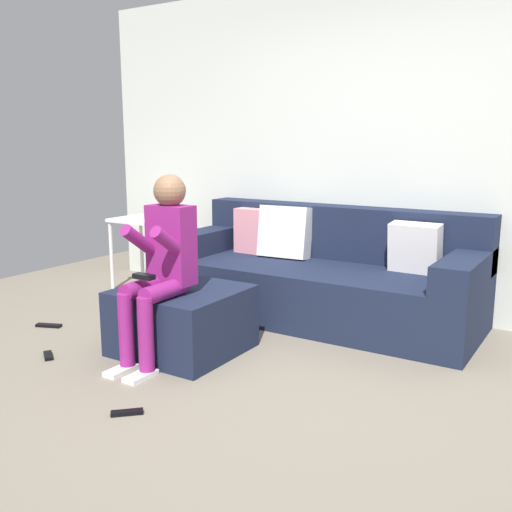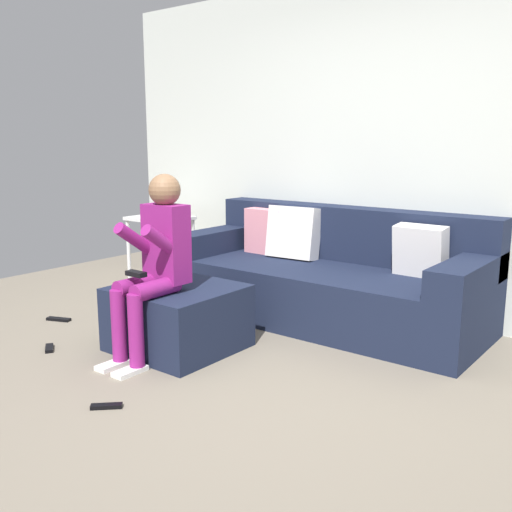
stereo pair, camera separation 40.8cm
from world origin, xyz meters
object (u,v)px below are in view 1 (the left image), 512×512
at_px(ottoman, 182,320).
at_px(remote_near_ottoman, 127,413).
at_px(remote_under_side_table, 49,325).
at_px(remote_by_storage_bin, 48,356).
at_px(couch_sectional, 322,276).
at_px(side_table, 144,231).
at_px(person_seated, 161,258).

height_order(ottoman, remote_near_ottoman, ottoman).
distance_m(ottoman, remote_near_ottoman, 0.98).
relative_size(remote_near_ottoman, remote_under_side_table, 0.84).
distance_m(ottoman, remote_by_storage_bin, 0.91).
bearing_deg(couch_sectional, ottoman, -110.94).
bearing_deg(couch_sectional, remote_near_ottoman, -92.97).
relative_size(side_table, remote_near_ottoman, 4.13).
distance_m(couch_sectional, remote_by_storage_bin, 2.14).
relative_size(couch_sectional, remote_near_ottoman, 14.81).
bearing_deg(remote_near_ottoman, couch_sectional, 43.24).
xyz_separation_m(ottoman, person_seated, (0.01, -0.19, 0.46)).
bearing_deg(side_table, remote_near_ottoman, -49.43).
bearing_deg(remote_under_side_table, side_table, 76.08).
relative_size(remote_by_storage_bin, remote_under_side_table, 0.75).
height_order(remote_near_ottoman, remote_by_storage_bin, same).
bearing_deg(couch_sectional, side_table, -177.72).
xyz_separation_m(ottoman, remote_under_side_table, (-1.19, -0.15, -0.21)).
relative_size(ottoman, remote_by_storage_bin, 5.22).
bearing_deg(side_table, couch_sectional, 2.28).
height_order(remote_near_ottoman, remote_under_side_table, same).
relative_size(couch_sectional, side_table, 3.59).
height_order(ottoman, side_table, side_table).
bearing_deg(person_seated, remote_near_ottoman, -63.44).
distance_m(remote_near_ottoman, remote_by_storage_bin, 1.07).
xyz_separation_m(couch_sectional, side_table, (-1.84, -0.07, 0.23)).
relative_size(person_seated, side_table, 1.74).
xyz_separation_m(ottoman, side_table, (-1.38, 1.14, 0.35)).
distance_m(couch_sectional, side_table, 1.86).
bearing_deg(remote_under_side_table, ottoman, -14.86).
height_order(side_table, remote_by_storage_bin, side_table).
xyz_separation_m(ottoman, remote_near_ottoman, (0.35, -0.89, -0.21)).
height_order(person_seated, remote_near_ottoman, person_seated).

